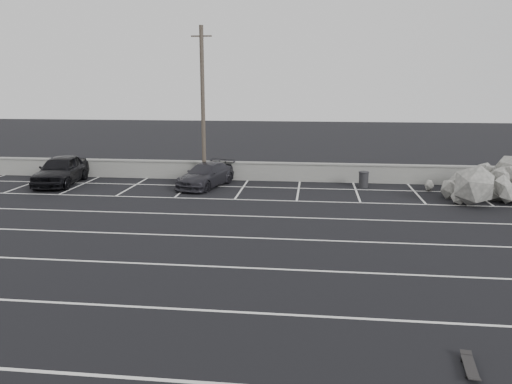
# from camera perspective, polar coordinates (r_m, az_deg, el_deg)

# --- Properties ---
(ground) EXTENTS (120.00, 120.00, 0.00)m
(ground) POSITION_cam_1_polar(r_m,az_deg,el_deg) (15.95, -11.23, -8.09)
(ground) COLOR black
(ground) RESTS_ON ground
(seawall) EXTENTS (50.00, 0.45, 1.06)m
(seawall) POSITION_cam_1_polar(r_m,az_deg,el_deg) (29.02, -2.86, 2.49)
(seawall) COLOR gray
(seawall) RESTS_ON ground
(stall_lines) EXTENTS (36.00, 20.05, 0.01)m
(stall_lines) POSITION_cam_1_polar(r_m,az_deg,el_deg) (19.99, -7.62, -3.74)
(stall_lines) COLOR silver
(stall_lines) RESTS_ON ground
(car_left) EXTENTS (2.45, 4.94, 1.62)m
(car_left) POSITION_cam_1_polar(r_m,az_deg,el_deg) (29.62, -21.40, 2.36)
(car_left) COLOR black
(car_left) RESTS_ON ground
(car_right) EXTENTS (2.94, 4.67, 1.26)m
(car_right) POSITION_cam_1_polar(r_m,az_deg,el_deg) (27.14, -5.74, 1.94)
(car_right) COLOR #26262C
(car_right) RESTS_ON ground
(utility_pole) EXTENTS (1.14, 0.23, 8.54)m
(utility_pole) POSITION_cam_1_polar(r_m,az_deg,el_deg) (28.11, -6.09, 9.87)
(utility_pole) COLOR #4C4238
(utility_pole) RESTS_ON ground
(trash_bin) EXTENTS (0.72, 0.72, 0.86)m
(trash_bin) POSITION_cam_1_polar(r_m,az_deg,el_deg) (27.42, 12.20, 1.41)
(trash_bin) COLOR #242426
(trash_bin) RESTS_ON ground
(riprap_pile) EXTENTS (6.07, 5.04, 1.64)m
(riprap_pile) POSITION_cam_1_polar(r_m,az_deg,el_deg) (26.39, 26.30, 0.35)
(riprap_pile) COLOR gray
(riprap_pile) RESTS_ON ground
(skateboard) EXTENTS (0.33, 0.91, 0.11)m
(skateboard) POSITION_cam_1_polar(r_m,az_deg,el_deg) (11.14, 23.24, -17.85)
(skateboard) COLOR black
(skateboard) RESTS_ON ground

